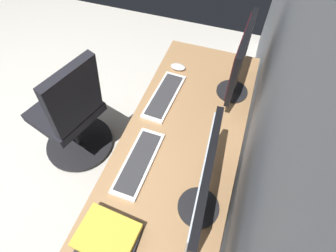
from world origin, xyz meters
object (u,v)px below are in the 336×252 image
object	(u,v)px
monitor_primary	(203,187)
keyboard_spare	(139,162)
office_chair	(72,117)
keyboard_main	(164,96)
book_stack_near	(108,237)
drawer_pedestal	(177,190)
mouse_main	(178,67)
monitor_secondary	(240,61)

from	to	relation	value
monitor_primary	keyboard_spare	world-z (taller)	monitor_primary
keyboard_spare	office_chair	size ratio (longest dim) A/B	0.44
monitor_primary	keyboard_main	world-z (taller)	monitor_primary
book_stack_near	drawer_pedestal	bearing A→B (deg)	159.88
drawer_pedestal	mouse_main	bearing A→B (deg)	-162.22
mouse_main	office_chair	distance (m)	0.85
book_stack_near	office_chair	xyz separation A→B (m)	(-0.73, -0.71, -0.30)
drawer_pedestal	keyboard_spare	size ratio (longest dim) A/B	1.64
keyboard_spare	book_stack_near	size ratio (longest dim) A/B	1.54
mouse_main	keyboard_main	bearing A→B (deg)	-0.27
monitor_secondary	book_stack_near	xyz separation A→B (m)	(1.08, -0.35, -0.23)
drawer_pedestal	book_stack_near	world-z (taller)	book_stack_near
drawer_pedestal	book_stack_near	xyz separation A→B (m)	(0.48, -0.17, 0.41)
monitor_primary	keyboard_main	bearing A→B (deg)	-148.13
keyboard_main	mouse_main	xyz separation A→B (m)	(-0.28, 0.00, 0.01)
keyboard_spare	monitor_primary	bearing A→B (deg)	70.00
keyboard_main	keyboard_spare	bearing A→B (deg)	3.23
keyboard_main	mouse_main	bearing A→B (deg)	179.73
keyboard_main	office_chair	distance (m)	0.74
drawer_pedestal	monitor_secondary	bearing A→B (deg)	164.09
drawer_pedestal	keyboard_spare	xyz separation A→B (m)	(0.08, -0.20, 0.39)
keyboard_main	book_stack_near	bearing A→B (deg)	3.22
book_stack_near	keyboard_spare	bearing A→B (deg)	-176.79
monitor_secondary	keyboard_main	size ratio (longest dim) A/B	1.11
drawer_pedestal	mouse_main	size ratio (longest dim) A/B	6.68
monitor_secondary	keyboard_spare	distance (m)	0.81
keyboard_main	mouse_main	distance (m)	0.28
drawer_pedestal	office_chair	bearing A→B (deg)	-105.75
keyboard_spare	office_chair	world-z (taller)	office_chair
monitor_secondary	mouse_main	world-z (taller)	monitor_secondary
monitor_secondary	office_chair	world-z (taller)	monitor_secondary
keyboard_spare	book_stack_near	xyz separation A→B (m)	(0.40, 0.02, 0.02)
mouse_main	book_stack_near	distance (m)	1.18
keyboard_main	monitor_primary	bearing A→B (deg)	31.87
book_stack_near	office_chair	bearing A→B (deg)	-135.59
monitor_primary	mouse_main	xyz separation A→B (m)	(-0.91, -0.39, -0.23)
monitor_secondary	keyboard_main	world-z (taller)	monitor_secondary
monitor_secondary	mouse_main	bearing A→B (deg)	-103.92
keyboard_spare	office_chair	distance (m)	0.81
monitor_secondary	office_chair	xyz separation A→B (m)	(0.35, -1.06, -0.53)
drawer_pedestal	book_stack_near	size ratio (longest dim) A/B	2.54
office_chair	book_stack_near	bearing A→B (deg)	44.41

